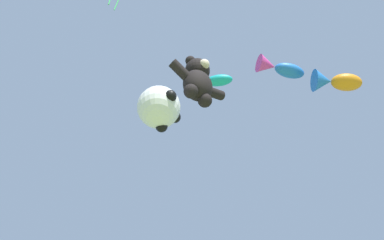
{
  "coord_description": "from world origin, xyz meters",
  "views": [
    {
      "loc": [
        -2.81,
        0.01,
        1.46
      ],
      "look_at": [
        0.68,
        4.46,
        8.77
      ],
      "focal_mm": 40.0,
      "sensor_mm": 36.0,
      "label": 1
    }
  ],
  "objects_px": {
    "fish_kite_teal": "(208,82)",
    "fish_kite_tangerine": "(335,82)",
    "teddy_bear_kite": "(198,81)",
    "soccer_ball_kite": "(159,108)",
    "fish_kite_cobalt": "(278,68)"
  },
  "relations": [
    {
      "from": "fish_kite_cobalt",
      "to": "fish_kite_tangerine",
      "type": "bearing_deg",
      "value": -32.72
    },
    {
      "from": "teddy_bear_kite",
      "to": "fish_kite_tangerine",
      "type": "height_order",
      "value": "fish_kite_tangerine"
    },
    {
      "from": "fish_kite_teal",
      "to": "fish_kite_tangerine",
      "type": "distance_m",
      "value": 4.5
    },
    {
      "from": "teddy_bear_kite",
      "to": "fish_kite_cobalt",
      "type": "xyz_separation_m",
      "value": [
        3.88,
        0.08,
        4.73
      ]
    },
    {
      "from": "teddy_bear_kite",
      "to": "fish_kite_cobalt",
      "type": "bearing_deg",
      "value": 1.21
    },
    {
      "from": "fish_kite_teal",
      "to": "fish_kite_tangerine",
      "type": "bearing_deg",
      "value": -36.27
    },
    {
      "from": "soccer_ball_kite",
      "to": "fish_kite_cobalt",
      "type": "xyz_separation_m",
      "value": [
        4.71,
        -0.2,
        6.24
      ]
    },
    {
      "from": "fish_kite_teal",
      "to": "fish_kite_cobalt",
      "type": "bearing_deg",
      "value": -38.94
    },
    {
      "from": "teddy_bear_kite",
      "to": "soccer_ball_kite",
      "type": "xyz_separation_m",
      "value": [
        -0.83,
        0.28,
        -1.51
      ]
    },
    {
      "from": "soccer_ball_kite",
      "to": "fish_kite_teal",
      "type": "bearing_deg",
      "value": 27.58
    },
    {
      "from": "teddy_bear_kite",
      "to": "fish_kite_tangerine",
      "type": "bearing_deg",
      "value": -9.9
    },
    {
      "from": "soccer_ball_kite",
      "to": "fish_kite_teal",
      "type": "height_order",
      "value": "fish_kite_teal"
    },
    {
      "from": "fish_kite_teal",
      "to": "teddy_bear_kite",
      "type": "bearing_deg",
      "value": -138.02
    },
    {
      "from": "teddy_bear_kite",
      "to": "fish_kite_teal",
      "type": "bearing_deg",
      "value": 41.98
    },
    {
      "from": "teddy_bear_kite",
      "to": "fish_kite_teal",
      "type": "xyz_separation_m",
      "value": [
        1.88,
        1.69,
        3.86
      ]
    }
  ]
}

